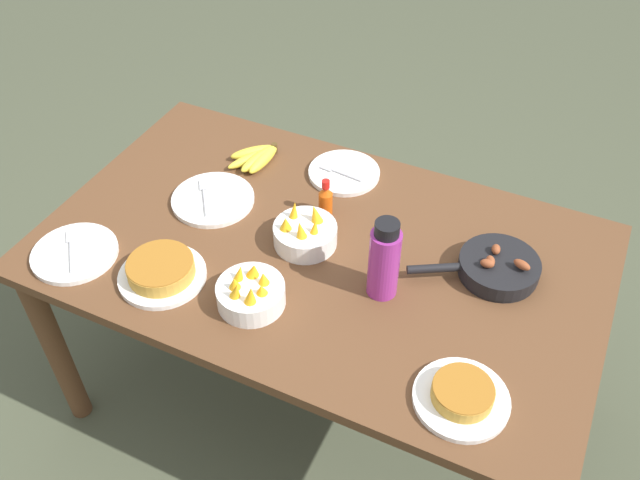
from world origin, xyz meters
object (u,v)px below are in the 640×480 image
(frittata_plate_side, at_px, (462,396))
(empty_plate_far_left, at_px, (75,253))
(skillet, at_px, (497,267))
(hot_sauce_bottle, at_px, (326,200))
(water_bottle, at_px, (384,260))
(fruit_bowl_mango, at_px, (251,293))
(fruit_bowl_citrus, at_px, (304,234))
(banana_bunch, at_px, (258,157))
(empty_plate_near_front, at_px, (344,173))
(frittata_plate_center, at_px, (161,271))
(empty_plate_far_right, at_px, (213,199))

(frittata_plate_side, height_order, empty_plate_far_left, frittata_plate_side)
(skillet, bearing_deg, hot_sauce_bottle, -32.72)
(water_bottle, bearing_deg, fruit_bowl_mango, -147.40)
(fruit_bowl_mango, bearing_deg, water_bottle, 32.60)
(skillet, distance_m, fruit_bowl_citrus, 0.55)
(banana_bunch, height_order, skillet, skillet)
(banana_bunch, relative_size, fruit_bowl_citrus, 1.01)
(empty_plate_far_left, xyz_separation_m, fruit_bowl_citrus, (0.57, 0.32, 0.03))
(skillet, distance_m, frittata_plate_side, 0.44)
(fruit_bowl_citrus, bearing_deg, frittata_plate_side, -29.57)
(empty_plate_near_front, xyz_separation_m, water_bottle, (0.30, -0.42, 0.11))
(empty_plate_far_left, bearing_deg, water_bottle, 16.48)
(skillet, relative_size, empty_plate_near_front, 1.46)
(skillet, xyz_separation_m, frittata_plate_center, (-0.83, -0.41, -0.00))
(frittata_plate_side, distance_m, fruit_bowl_mango, 0.59)
(frittata_plate_side, distance_m, fruit_bowl_citrus, 0.65)
(empty_plate_far_right, bearing_deg, frittata_plate_side, -22.11)
(banana_bunch, relative_size, frittata_plate_side, 0.82)
(empty_plate_near_front, bearing_deg, hot_sauce_bottle, -82.10)
(banana_bunch, bearing_deg, frittata_plate_center, -88.00)
(frittata_plate_center, bearing_deg, skillet, 26.17)
(frittata_plate_side, relative_size, fruit_bowl_mango, 1.25)
(empty_plate_far_right, height_order, water_bottle, water_bottle)
(empty_plate_far_left, bearing_deg, empty_plate_far_right, 58.29)
(fruit_bowl_mango, bearing_deg, empty_plate_far_left, -173.80)
(frittata_plate_center, height_order, empty_plate_far_left, frittata_plate_center)
(empty_plate_far_right, height_order, fruit_bowl_mango, fruit_bowl_mango)
(banana_bunch, xyz_separation_m, empty_plate_far_left, (-0.26, -0.61, -0.01))
(empty_plate_near_front, xyz_separation_m, fruit_bowl_mango, (0.00, -0.61, 0.03))
(empty_plate_far_right, relative_size, water_bottle, 1.05)
(fruit_bowl_citrus, bearing_deg, skillet, 12.20)
(frittata_plate_center, xyz_separation_m, fruit_bowl_citrus, (0.29, 0.29, 0.01))
(skillet, bearing_deg, empty_plate_far_right, -25.43)
(banana_bunch, height_order, water_bottle, water_bottle)
(frittata_plate_side, height_order, empty_plate_near_front, frittata_plate_side)
(frittata_plate_center, distance_m, empty_plate_far_right, 0.34)
(empty_plate_far_right, distance_m, hot_sauce_bottle, 0.36)
(frittata_plate_side, height_order, fruit_bowl_citrus, fruit_bowl_citrus)
(empty_plate_far_left, height_order, fruit_bowl_mango, fruit_bowl_mango)
(frittata_plate_side, xyz_separation_m, hot_sauce_bottle, (-0.56, 0.46, 0.04))
(empty_plate_far_left, bearing_deg, hot_sauce_bottle, 39.20)
(frittata_plate_side, bearing_deg, fruit_bowl_citrus, 150.43)
(banana_bunch, distance_m, fruit_bowl_mango, 0.62)
(fruit_bowl_citrus, bearing_deg, hot_sauce_bottle, 89.38)
(water_bottle, bearing_deg, skillet, 36.01)
(fruit_bowl_mango, distance_m, water_bottle, 0.36)
(frittata_plate_side, height_order, hot_sauce_bottle, hot_sauce_bottle)
(frittata_plate_center, xyz_separation_m, fruit_bowl_mango, (0.27, 0.03, 0.01))
(frittata_plate_center, xyz_separation_m, hot_sauce_bottle, (0.29, 0.43, 0.03))
(banana_bunch, distance_m, fruit_bowl_citrus, 0.42)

